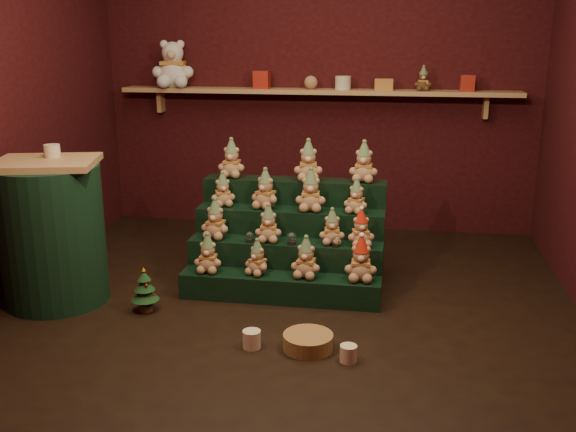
% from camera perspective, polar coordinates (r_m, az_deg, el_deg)
% --- Properties ---
extents(ground, '(4.00, 4.00, 0.00)m').
position_cam_1_polar(ground, '(4.40, -0.79, -8.14)').
color(ground, black).
rests_on(ground, ground).
extents(back_wall, '(4.00, 0.10, 2.80)m').
position_cam_1_polar(back_wall, '(6.07, 2.72, 12.08)').
color(back_wall, black).
rests_on(back_wall, ground).
extents(front_wall, '(4.00, 0.10, 2.80)m').
position_cam_1_polar(front_wall, '(2.08, -11.17, 4.92)').
color(front_wall, black).
rests_on(front_wall, ground).
extents(back_shelf, '(3.60, 0.26, 0.24)m').
position_cam_1_polar(back_shelf, '(5.90, 2.49, 10.95)').
color(back_shelf, tan).
rests_on(back_shelf, ground).
extents(riser_tier_front, '(1.40, 0.22, 0.18)m').
position_cam_1_polar(riser_tier_front, '(4.49, -0.73, -6.40)').
color(riser_tier_front, black).
rests_on(riser_tier_front, ground).
extents(riser_tier_midfront, '(1.40, 0.22, 0.36)m').
position_cam_1_polar(riser_tier_midfront, '(4.66, -0.25, -4.37)').
color(riser_tier_midfront, black).
rests_on(riser_tier_midfront, ground).
extents(riser_tier_midback, '(1.40, 0.22, 0.54)m').
position_cam_1_polar(riser_tier_midback, '(4.84, 0.20, -2.49)').
color(riser_tier_midback, black).
rests_on(riser_tier_midback, ground).
extents(riser_tier_back, '(1.40, 0.22, 0.72)m').
position_cam_1_polar(riser_tier_back, '(5.02, 0.61, -0.74)').
color(riser_tier_back, black).
rests_on(riser_tier_back, ground).
extents(teddy_0, '(0.20, 0.18, 0.27)m').
position_cam_1_polar(teddy_0, '(4.52, -7.12, -3.32)').
color(teddy_0, '#A87A5D').
rests_on(teddy_0, riser_tier_front).
extents(teddy_1, '(0.23, 0.22, 0.25)m').
position_cam_1_polar(teddy_1, '(4.45, -2.74, -3.69)').
color(teddy_1, '#A87A5D').
rests_on(teddy_1, riser_tier_front).
extents(teddy_2, '(0.22, 0.21, 0.29)m').
position_cam_1_polar(teddy_2, '(4.39, 1.62, -3.69)').
color(teddy_2, '#A87A5D').
rests_on(teddy_2, riser_tier_front).
extents(teddy_3, '(0.23, 0.21, 0.31)m').
position_cam_1_polar(teddy_3, '(4.36, 6.51, -3.80)').
color(teddy_3, '#A87A5D').
rests_on(teddy_3, riser_tier_front).
extents(teddy_4, '(0.23, 0.21, 0.29)m').
position_cam_1_polar(teddy_4, '(4.67, -6.47, -0.26)').
color(teddy_4, '#A87A5D').
rests_on(teddy_4, riser_tier_midfront).
extents(teddy_5, '(0.20, 0.19, 0.27)m').
position_cam_1_polar(teddy_5, '(4.57, -1.75, -0.67)').
color(teddy_5, '#A87A5D').
rests_on(teddy_5, riser_tier_midfront).
extents(teddy_6, '(0.20, 0.18, 0.25)m').
position_cam_1_polar(teddy_6, '(4.53, 3.94, -0.96)').
color(teddy_6, '#A87A5D').
rests_on(teddy_6, riser_tier_midfront).
extents(teddy_7, '(0.23, 0.21, 0.26)m').
position_cam_1_polar(teddy_7, '(4.49, 6.50, -1.07)').
color(teddy_7, '#A87A5D').
rests_on(teddy_7, riser_tier_midfront).
extents(teddy_8, '(0.23, 0.22, 0.25)m').
position_cam_1_polar(teddy_8, '(4.86, -5.82, 2.36)').
color(teddy_8, '#A87A5D').
rests_on(teddy_8, riser_tier_midback).
extents(teddy_9, '(0.26, 0.25, 0.29)m').
position_cam_1_polar(teddy_9, '(4.76, -2.02, 2.41)').
color(teddy_9, '#A87A5D').
rests_on(teddy_9, riser_tier_midback).
extents(teddy_10, '(0.24, 0.21, 0.31)m').
position_cam_1_polar(teddy_10, '(4.69, 2.04, 2.32)').
color(teddy_10, '#A87A5D').
rests_on(teddy_10, riser_tier_midback).
extents(teddy_11, '(0.22, 0.20, 0.25)m').
position_cam_1_polar(teddy_11, '(4.66, 6.10, 1.75)').
color(teddy_11, '#A87A5D').
rests_on(teddy_11, riser_tier_midback).
extents(teddy_12, '(0.21, 0.19, 0.29)m').
position_cam_1_polar(teddy_12, '(5.00, -5.03, 5.12)').
color(teddy_12, '#A87A5D').
rests_on(teddy_12, riser_tier_back).
extents(teddy_13, '(0.24, 0.22, 0.30)m').
position_cam_1_polar(teddy_13, '(4.87, 1.82, 4.95)').
color(teddy_13, '#A87A5D').
rests_on(teddy_13, riser_tier_back).
extents(teddy_14, '(0.22, 0.20, 0.30)m').
position_cam_1_polar(teddy_14, '(4.86, 6.76, 4.79)').
color(teddy_14, '#A87A5D').
rests_on(teddy_14, riser_tier_back).
extents(snow_globe_a, '(0.06, 0.06, 0.08)m').
position_cam_1_polar(snow_globe_a, '(4.58, -3.43, -1.87)').
color(snow_globe_a, black).
rests_on(snow_globe_a, riser_tier_midfront).
extents(snow_globe_b, '(0.06, 0.06, 0.09)m').
position_cam_1_polar(snow_globe_b, '(4.53, 0.33, -2.00)').
color(snow_globe_b, black).
rests_on(snow_globe_b, riser_tier_midfront).
extents(snow_globe_c, '(0.06, 0.06, 0.08)m').
position_cam_1_polar(snow_globe_c, '(4.49, 4.29, -2.25)').
color(snow_globe_c, black).
rests_on(snow_globe_c, riser_tier_midfront).
extents(side_table, '(0.76, 0.69, 1.00)m').
position_cam_1_polar(side_table, '(4.64, -20.20, -1.40)').
color(side_table, tan).
rests_on(side_table, ground).
extents(table_ornament, '(0.11, 0.11, 0.08)m').
position_cam_1_polar(table_ornament, '(4.61, -20.23, 5.46)').
color(table_ornament, beige).
rests_on(table_ornament, side_table).
extents(mini_christmas_tree, '(0.18, 0.18, 0.31)m').
position_cam_1_polar(mini_christmas_tree, '(4.40, -12.61, -6.42)').
color(mini_christmas_tree, '#422F17').
rests_on(mini_christmas_tree, ground).
extents(mug_left, '(0.11, 0.11, 0.11)m').
position_cam_1_polar(mug_left, '(3.86, -3.24, -10.88)').
color(mug_left, beige).
rests_on(mug_left, ground).
extents(mug_right, '(0.10, 0.10, 0.10)m').
position_cam_1_polar(mug_right, '(3.72, 5.39, -12.07)').
color(mug_right, beige).
rests_on(mug_right, ground).
extents(wicker_basket, '(0.38, 0.38, 0.09)m').
position_cam_1_polar(wicker_basket, '(3.85, 1.80, -11.10)').
color(wicker_basket, olive).
rests_on(wicker_basket, ground).
extents(white_bear, '(0.44, 0.41, 0.54)m').
position_cam_1_polar(white_bear, '(6.16, -10.21, 13.66)').
color(white_bear, white).
rests_on(white_bear, back_shelf).
extents(brown_bear, '(0.15, 0.14, 0.21)m').
position_cam_1_polar(brown_bear, '(5.82, 11.93, 11.85)').
color(brown_bear, '#53361B').
rests_on(brown_bear, back_shelf).
extents(gift_tin_red_a, '(0.14, 0.14, 0.16)m').
position_cam_1_polar(gift_tin_red_a, '(5.95, -2.34, 12.02)').
color(gift_tin_red_a, '#A82619').
rests_on(gift_tin_red_a, back_shelf).
extents(gift_tin_cream, '(0.14, 0.14, 0.12)m').
position_cam_1_polar(gift_tin_cream, '(5.85, 4.90, 11.71)').
color(gift_tin_cream, beige).
rests_on(gift_tin_cream, back_shelf).
extents(gift_tin_red_b, '(0.12, 0.12, 0.14)m').
position_cam_1_polar(gift_tin_red_b, '(5.86, 15.64, 11.31)').
color(gift_tin_red_b, '#A82619').
rests_on(gift_tin_red_b, back_shelf).
extents(shelf_plush_ball, '(0.12, 0.12, 0.12)m').
position_cam_1_polar(shelf_plush_ball, '(5.88, 2.05, 11.78)').
color(shelf_plush_ball, '#A87A5D').
rests_on(shelf_plush_ball, back_shelf).
extents(scarf_gift_box, '(0.16, 0.10, 0.10)m').
position_cam_1_polar(scarf_gift_box, '(5.83, 8.53, 11.49)').
color(scarf_gift_box, orange).
rests_on(scarf_gift_box, back_shelf).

